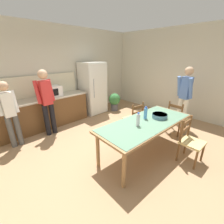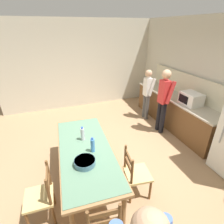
% 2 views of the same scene
% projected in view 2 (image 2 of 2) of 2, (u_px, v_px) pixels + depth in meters
% --- Properties ---
extents(ground_plane, '(8.32, 8.32, 0.00)m').
position_uv_depth(ground_plane, '(111.00, 160.00, 3.84)').
color(ground_plane, '#9E7A56').
extents(wall_back, '(6.52, 0.12, 2.90)m').
position_uv_depth(wall_back, '(219.00, 84.00, 4.03)').
color(wall_back, beige).
rests_on(wall_back, ground).
extents(wall_left, '(0.12, 5.20, 2.90)m').
position_uv_depth(wall_left, '(78.00, 65.00, 5.95)').
color(wall_left, beige).
rests_on(wall_left, ground).
extents(kitchen_counter, '(3.06, 0.66, 0.89)m').
position_uv_depth(kitchen_counter, '(174.00, 111.00, 5.03)').
color(kitchen_counter, brown).
rests_on(kitchen_counter, ground).
extents(counter_splashback, '(3.02, 0.03, 0.60)m').
position_uv_depth(counter_splashback, '(188.00, 85.00, 4.79)').
color(counter_splashback, beige).
rests_on(counter_splashback, kitchen_counter).
extents(microwave, '(0.50, 0.39, 0.30)m').
position_uv_depth(microwave, '(191.00, 99.00, 4.30)').
color(microwave, white).
rests_on(microwave, kitchen_counter).
extents(dining_table, '(2.22, 1.01, 0.76)m').
position_uv_depth(dining_table, '(86.00, 152.00, 3.02)').
color(dining_table, olive).
rests_on(dining_table, ground).
extents(bottle_near_centre, '(0.07, 0.07, 0.27)m').
position_uv_depth(bottle_near_centre, '(83.00, 134.00, 3.17)').
color(bottle_near_centre, silver).
rests_on(bottle_near_centre, dining_table).
extents(bottle_off_centre, '(0.07, 0.07, 0.27)m').
position_uv_depth(bottle_off_centre, '(93.00, 145.00, 2.87)').
color(bottle_off_centre, '#4C8ED6').
rests_on(bottle_off_centre, dining_table).
extents(serving_bowl, '(0.32, 0.32, 0.09)m').
position_uv_depth(serving_bowl, '(85.00, 162.00, 2.62)').
color(serving_bowl, slate).
rests_on(serving_bowl, dining_table).
extents(chair_side_far_right, '(0.47, 0.45, 0.91)m').
position_uv_depth(chair_side_far_right, '(135.00, 174.00, 2.91)').
color(chair_side_far_right, brown).
rests_on(chair_side_far_right, ground).
extents(chair_side_near_right, '(0.44, 0.42, 0.91)m').
position_uv_depth(chair_side_near_right, '(41.00, 196.00, 2.52)').
color(chair_side_near_right, brown).
rests_on(chair_side_near_right, ground).
extents(person_at_sink, '(0.39, 0.27, 1.54)m').
position_uv_depth(person_at_sink, '(147.00, 92.00, 5.25)').
color(person_at_sink, '#4C4C4C').
rests_on(person_at_sink, ground).
extents(person_at_counter, '(0.43, 0.30, 1.72)m').
position_uv_depth(person_at_counter, '(163.00, 99.00, 4.50)').
color(person_at_counter, black).
rests_on(person_at_counter, ground).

